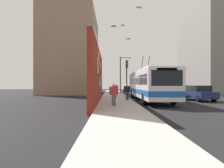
{
  "coord_description": "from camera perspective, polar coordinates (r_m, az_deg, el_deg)",
  "views": [
    {
      "loc": [
        -20.85,
        2.27,
        1.73
      ],
      "look_at": [
        -0.92,
        2.0,
        1.73
      ],
      "focal_mm": 29.27,
      "sensor_mm": 36.0,
      "label": 1
    }
  ],
  "objects": [
    {
      "name": "ground_plane",
      "position": [
        21.04,
        5.43,
        -4.72
      ],
      "size": [
        80.0,
        80.0,
        0.0
      ],
      "primitive_type": "plane",
      "color": "black"
    },
    {
      "name": "sidewalk_slab",
      "position": [
        20.93,
        1.06,
        -4.54
      ],
      "size": [
        48.0,
        3.2,
        0.15
      ],
      "primitive_type": "cube",
      "color": "#ADA8A0",
      "rests_on": "ground_plane"
    },
    {
      "name": "graffiti_wall",
      "position": [
        16.25,
        -4.6,
        2.48
      ],
      "size": [
        12.69,
        0.32,
        4.86
      ],
      "color": "maroon",
      "rests_on": "ground_plane"
    },
    {
      "name": "building_far_left",
      "position": [
        34.93,
        -12.36,
        8.94
      ],
      "size": [
        13.32,
        8.8,
        14.31
      ],
      "color": "gray",
      "rests_on": "ground_plane"
    },
    {
      "name": "building_far_right",
      "position": [
        38.63,
        29.61,
        9.43
      ],
      "size": [
        13.26,
        9.23,
        16.11
      ],
      "color": "gray",
      "rests_on": "ground_plane"
    },
    {
      "name": "city_bus",
      "position": [
        19.32,
        11.37,
        0.01
      ],
      "size": [
        12.14,
        2.68,
        4.89
      ],
      "color": "silver",
      "rests_on": "ground_plane"
    },
    {
      "name": "parked_car_navy",
      "position": [
        21.15,
        25.23,
        -2.43
      ],
      "size": [
        4.75,
        1.75,
        1.58
      ],
      "color": "navy",
      "rests_on": "ground_plane"
    },
    {
      "name": "parked_car_champagne",
      "position": [
        26.48,
        19.72,
        -1.95
      ],
      "size": [
        4.13,
        1.88,
        1.58
      ],
      "color": "#C6B793",
      "rests_on": "ground_plane"
    },
    {
      "name": "pedestrian_near_wall",
      "position": [
        13.28,
        0.55,
        -2.83
      ],
      "size": [
        0.22,
        0.65,
        1.59
      ],
      "color": "#595960",
      "rests_on": "sidewalk_slab"
    },
    {
      "name": "pedestrian_at_curb",
      "position": [
        18.02,
        4.71,
        -2.12
      ],
      "size": [
        0.22,
        0.72,
        1.58
      ],
      "color": "#2D3F59",
      "rests_on": "sidewalk_slab"
    },
    {
      "name": "pedestrian_midblock",
      "position": [
        21.23,
        1.01,
        -1.68
      ],
      "size": [
        0.22,
        0.66,
        1.64
      ],
      "color": "#3F3326",
      "rests_on": "sidewalk_slab"
    },
    {
      "name": "traffic_light",
      "position": [
        20.41,
        4.62,
        3.54
      ],
      "size": [
        0.49,
        0.28,
        4.23
      ],
      "color": "#2D382D",
      "rests_on": "sidewalk_slab"
    },
    {
      "name": "street_lamp",
      "position": [
        30.52,
        3.09,
        3.71
      ],
      "size": [
        0.44,
        1.93,
        6.11
      ],
      "color": "#4C4C51",
      "rests_on": "sidewalk_slab"
    },
    {
      "name": "flying_pigeons",
      "position": [
        19.79,
        4.27,
        17.76
      ],
      "size": [
        6.53,
        2.72,
        2.27
      ],
      "color": "#47474C"
    }
  ]
}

